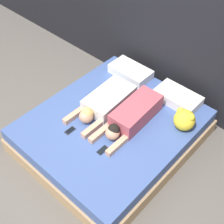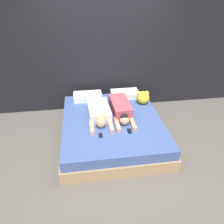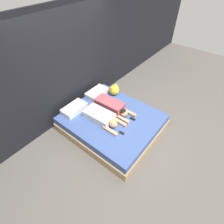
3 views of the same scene
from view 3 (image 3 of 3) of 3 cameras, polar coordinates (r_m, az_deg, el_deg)
name	(u,v)px [view 3 (image 3 of 3)]	position (r m, az deg, el deg)	size (l,w,h in m)	color
ground_plane	(112,128)	(4.37, 0.00, -5.23)	(12.00, 12.00, 0.00)	#5B5651
wall_back	(71,66)	(4.26, -13.28, 14.54)	(12.00, 0.06, 2.60)	black
bed	(112,123)	(4.22, 0.00, -3.47)	(1.85, 2.13, 0.40)	tan
pillow_head_left	(74,109)	(4.28, -12.21, 1.11)	(0.59, 0.33, 0.13)	white
pillow_head_right	(97,93)	(4.69, -4.94, 6.29)	(0.59, 0.33, 0.13)	white
person_left	(102,117)	(3.95, -3.27, -1.71)	(0.42, 0.99, 0.20)	silver
person_right	(112,106)	(4.19, 0.07, 1.84)	(0.36, 1.04, 0.23)	#B24C59
cell_phone_left	(122,133)	(3.75, 3.13, -6.81)	(0.07, 0.14, 0.01)	#2D2D33
cell_phone_right	(133,119)	(4.05, 6.72, -2.24)	(0.07, 0.14, 0.01)	black
plush_toy	(114,90)	(4.66, 0.72, 7.25)	(0.26, 0.26, 0.27)	yellow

